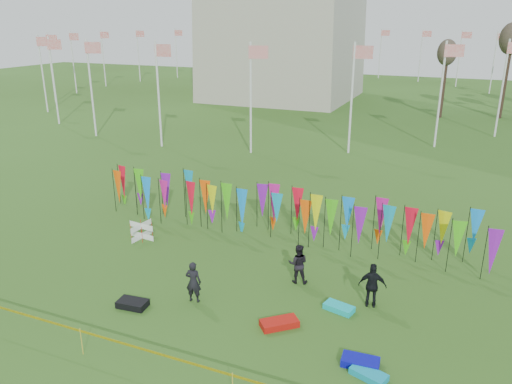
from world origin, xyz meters
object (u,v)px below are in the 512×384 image
at_px(kite_bag_turquoise, 339,308).
at_px(kite_bag_black, 133,304).
at_px(box_kite, 142,231).
at_px(person_left, 193,282).
at_px(kite_bag_teal, 369,374).
at_px(person_right, 372,285).
at_px(person_mid, 298,264).
at_px(kite_bag_blue, 360,362).
at_px(kite_bag_red, 279,323).

xyz_separation_m(kite_bag_turquoise, kite_bag_black, (-6.69, -2.59, 0.02)).
xyz_separation_m(box_kite, person_left, (4.86, -3.74, 0.39)).
distance_m(box_kite, person_left, 6.14).
bearing_deg(kite_bag_teal, kite_bag_turquoise, 118.00).
bearing_deg(kite_bag_black, person_right, 23.23).
xyz_separation_m(person_mid, kite_bag_turquoise, (1.94, -1.31, -0.68)).
height_order(kite_bag_turquoise, kite_bag_blue, kite_bag_blue).
distance_m(person_left, kite_bag_teal, 6.72).
bearing_deg(person_left, person_right, -170.80).
distance_m(person_left, person_mid, 4.03).
relative_size(person_left, kite_bag_blue, 1.44).
height_order(box_kite, person_left, person_left).
bearing_deg(box_kite, person_mid, -7.29).
xyz_separation_m(kite_bag_turquoise, kite_bag_red, (-1.56, -1.69, 0.01)).
bearing_deg(kite_bag_teal, box_kite, 154.89).
bearing_deg(kite_bag_red, kite_bag_blue, -17.66).
xyz_separation_m(person_mid, kite_bag_teal, (3.54, -4.32, -0.68)).
bearing_deg(person_right, kite_bag_turquoise, 28.13).
distance_m(person_left, person_right, 6.23).
relative_size(person_left, person_mid, 0.99).
height_order(box_kite, person_mid, person_mid).
relative_size(kite_bag_turquoise, kite_bag_blue, 0.94).
relative_size(kite_bag_turquoise, kite_bag_black, 0.98).
distance_m(box_kite, kite_bag_blue, 12.07).
xyz_separation_m(person_right, kite_bag_turquoise, (-0.96, -0.70, -0.72)).
height_order(kite_bag_red, kite_bag_teal, kite_bag_red).
distance_m(person_right, kite_bag_blue, 3.38).
bearing_deg(kite_bag_blue, person_left, 169.31).
height_order(box_kite, kite_bag_blue, box_kite).
height_order(kite_bag_turquoise, kite_bag_red, kite_bag_red).
xyz_separation_m(box_kite, person_right, (10.72, -1.61, 0.43)).
bearing_deg(person_mid, kite_bag_blue, 114.71).
bearing_deg(person_mid, box_kite, -22.08).
bearing_deg(person_right, kite_bag_blue, 87.76).
height_order(kite_bag_turquoise, kite_bag_teal, kite_bag_turquoise).
bearing_deg(person_right, kite_bag_teal, 92.06).
distance_m(person_right, kite_bag_turquoise, 1.39).
height_order(box_kite, kite_bag_black, box_kite).
xyz_separation_m(person_left, kite_bag_blue, (6.17, -1.17, -0.66)).
height_order(person_mid, person_right, person_right).
relative_size(person_right, kite_bag_teal, 1.60).
distance_m(person_left, kite_bag_blue, 6.32).
bearing_deg(person_right, kite_bag_black, 15.50).
xyz_separation_m(box_kite, kite_bag_teal, (11.36, -5.32, -0.29)).
height_order(person_left, kite_bag_red, person_left).
height_order(box_kite, kite_bag_red, box_kite).
height_order(kite_bag_red, kite_bag_black, kite_bag_black).
bearing_deg(kite_bag_blue, kite_bag_red, 162.34).
relative_size(kite_bag_red, kite_bag_teal, 1.21).
distance_m(box_kite, kite_bag_black, 5.78).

